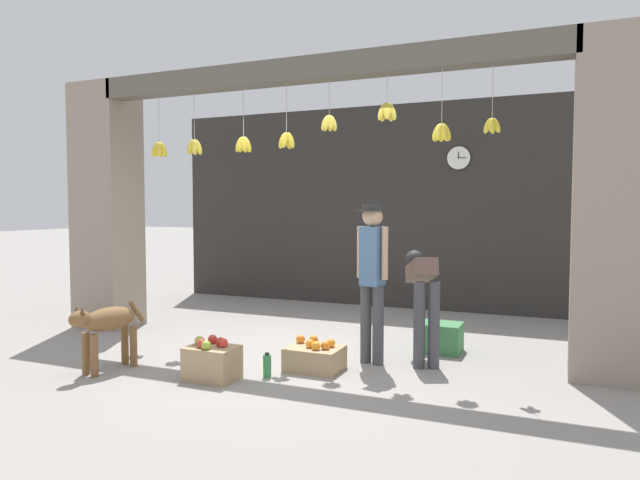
% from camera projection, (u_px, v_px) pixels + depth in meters
% --- Properties ---
extents(ground_plane, '(60.00, 60.00, 0.00)m').
position_uv_depth(ground_plane, '(303.00, 354.00, 5.97)').
color(ground_plane, gray).
extents(shop_back_wall, '(7.10, 0.12, 3.08)m').
position_uv_depth(shop_back_wall, '(388.00, 207.00, 8.72)').
color(shop_back_wall, '#2D2B28').
rests_on(shop_back_wall, ground_plane).
extents(shop_pillar_left, '(0.70, 0.60, 3.08)m').
position_uv_depth(shop_pillar_left, '(107.00, 207.00, 7.29)').
color(shop_pillar_left, gray).
rests_on(shop_pillar_left, ground_plane).
extents(shop_pillar_right, '(0.70, 0.60, 3.08)m').
position_uv_depth(shop_pillar_right, '(615.00, 207.00, 5.02)').
color(shop_pillar_right, gray).
rests_on(shop_pillar_right, ground_plane).
extents(storefront_awning, '(5.20, 0.30, 0.96)m').
position_uv_depth(storefront_awning, '(306.00, 77.00, 5.92)').
color(storefront_awning, '#5B564C').
extents(dog, '(0.33, 0.80, 0.65)m').
position_uv_depth(dog, '(107.00, 325.00, 5.30)').
color(dog, brown).
rests_on(dog, ground_plane).
extents(shopkeeper, '(0.34, 0.28, 1.56)m').
position_uv_depth(shopkeeper, '(372.00, 271.00, 5.54)').
color(shopkeeper, '#424247').
rests_on(shopkeeper, ground_plane).
extents(worker_stooping, '(0.49, 0.79, 1.08)m').
position_uv_depth(worker_stooping, '(422.00, 290.00, 5.62)').
color(worker_stooping, '#424247').
rests_on(worker_stooping, ground_plane).
extents(fruit_crate_oranges, '(0.51, 0.40, 0.30)m').
position_uv_depth(fruit_crate_oranges, '(315.00, 357.00, 5.36)').
color(fruit_crate_oranges, tan).
rests_on(fruit_crate_oranges, ground_plane).
extents(fruit_crate_apples, '(0.44, 0.33, 0.37)m').
position_uv_depth(fruit_crate_apples, '(212.00, 361.00, 5.07)').
color(fruit_crate_apples, tan).
rests_on(fruit_crate_apples, ground_plane).
extents(produce_box_green, '(0.43, 0.37, 0.31)m').
position_uv_depth(produce_box_green, '(441.00, 337.00, 6.03)').
color(produce_box_green, '#42844C').
rests_on(produce_box_green, ground_plane).
extents(water_bottle, '(0.07, 0.07, 0.22)m').
position_uv_depth(water_bottle, '(267.00, 366.00, 5.14)').
color(water_bottle, '#38934C').
rests_on(water_bottle, ground_plane).
extents(wall_clock, '(0.35, 0.03, 0.35)m').
position_uv_depth(wall_clock, '(459.00, 158.00, 8.19)').
color(wall_clock, black).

